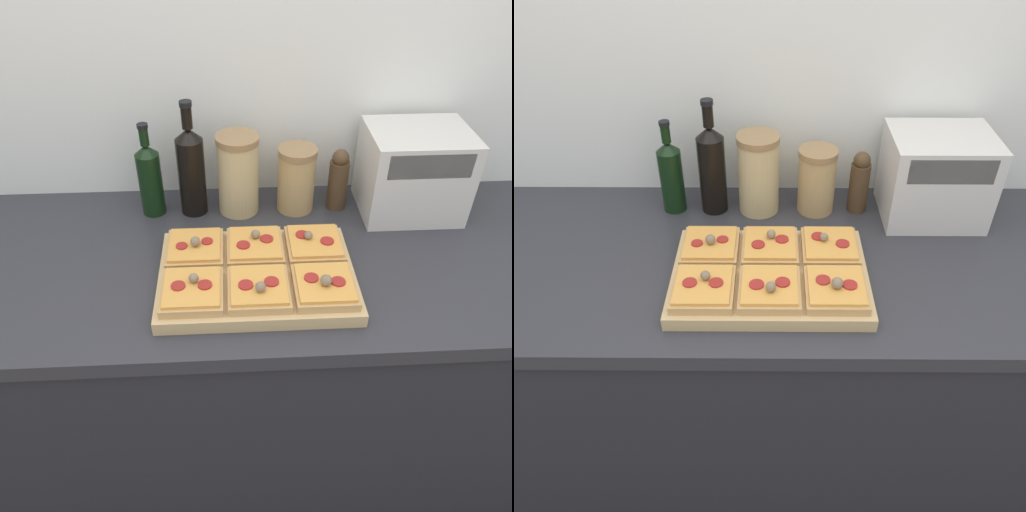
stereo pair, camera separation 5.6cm
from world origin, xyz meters
TOP-DOWN VIEW (x-y plane):
  - wall_back at (0.00, 0.67)m, footprint 6.00×0.06m
  - kitchen_counter at (0.00, 0.32)m, footprint 2.63×0.67m
  - cutting_board at (-0.05, 0.22)m, footprint 0.45×0.32m
  - pizza_slice_back_left at (-0.20, 0.29)m, footprint 0.13×0.14m
  - pizza_slice_back_center at (-0.05, 0.29)m, footprint 0.13×0.14m
  - pizza_slice_back_right at (0.09, 0.29)m, footprint 0.13×0.14m
  - pizza_slice_front_left at (-0.20, 0.14)m, footprint 0.13×0.14m
  - pizza_slice_front_center at (-0.05, 0.14)m, footprint 0.13×0.14m
  - pizza_slice_front_right at (0.09, 0.14)m, footprint 0.13×0.14m
  - olive_oil_bottle at (-0.32, 0.53)m, footprint 0.06×0.06m
  - wine_bottle at (-0.21, 0.53)m, footprint 0.07×0.07m
  - grain_jar_tall at (-0.08, 0.53)m, footprint 0.11×0.11m
  - grain_jar_short at (0.07, 0.53)m, footprint 0.11×0.11m
  - pepper_mill at (0.19, 0.53)m, footprint 0.05×0.05m
  - toaster_oven at (0.39, 0.51)m, footprint 0.29×0.22m

SIDE VIEW (x-z plane):
  - kitchen_counter at x=0.00m, z-range 0.00..0.92m
  - cutting_board at x=-0.05m, z-range 0.91..0.95m
  - pizza_slice_back_right at x=0.09m, z-range 0.94..0.99m
  - pizza_slice_front_left at x=-0.20m, z-range 0.94..0.99m
  - pizza_slice_back_center at x=-0.05m, z-range 0.94..0.99m
  - pizza_slice_front_center at x=-0.05m, z-range 0.94..0.99m
  - pizza_slice_back_left at x=-0.20m, z-range 0.94..0.99m
  - pizza_slice_front_right at x=0.09m, z-range 0.93..0.99m
  - pepper_mill at x=0.19m, z-range 0.91..1.09m
  - grain_jar_short at x=0.07m, z-range 0.92..1.10m
  - olive_oil_bottle at x=-0.32m, z-range 0.89..1.15m
  - grain_jar_tall at x=-0.08m, z-range 0.92..1.14m
  - toaster_oven at x=0.39m, z-range 0.92..1.15m
  - wine_bottle at x=-0.21m, z-range 0.89..1.20m
  - wall_back at x=0.00m, z-range 0.00..2.50m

